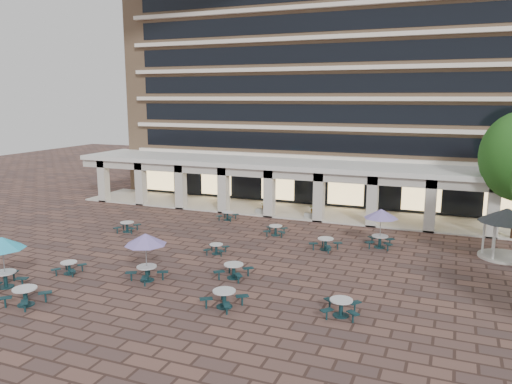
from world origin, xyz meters
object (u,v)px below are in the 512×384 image
picnic_table_1 (25,295)px  picnic_table_2 (341,306)px  picnic_table_0 (69,267)px  gazebo (507,221)px  planter_right (314,213)px  planter_left (264,210)px

picnic_table_1 → picnic_table_2: picnic_table_1 is taller
picnic_table_0 → picnic_table_1: (1.14, -4.21, 0.10)m
picnic_table_1 → picnic_table_2: size_ratio=1.01×
gazebo → planter_right: (-13.64, 5.29, -1.84)m
gazebo → planter_right: gazebo is taller
picnic_table_0 → planter_right: (9.45, 17.60, 0.11)m
picnic_table_0 → planter_right: size_ratio=1.16×
picnic_table_1 → planter_left: size_ratio=1.30×
picnic_table_1 → picnic_table_2: bearing=18.5°
gazebo → planter_right: size_ratio=2.25×
picnic_table_1 → gazebo: size_ratio=0.58×
picnic_table_0 → planter_left: (5.13, 17.60, 0.01)m
picnic_table_0 → picnic_table_1: bearing=-85.6°
picnic_table_1 → planter_left: bearing=80.9°
picnic_table_1 → gazebo: 27.53m
picnic_table_2 → planter_left: 20.22m
picnic_table_2 → gazebo: size_ratio=0.57×
planter_left → picnic_table_1: bearing=-100.4°
picnic_table_1 → picnic_table_0: bearing=106.5°
picnic_table_0 → planter_right: planter_right is taller
picnic_table_0 → picnic_table_1: picnic_table_1 is taller
picnic_table_0 → picnic_table_2: bearing=-10.0°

